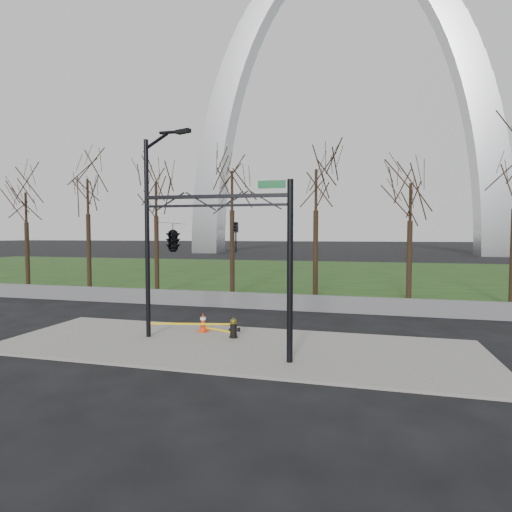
% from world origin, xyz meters
% --- Properties ---
extents(ground, '(500.00, 500.00, 0.00)m').
position_xyz_m(ground, '(0.00, 0.00, 0.00)').
color(ground, black).
rests_on(ground, ground).
extents(sidewalk, '(18.00, 6.00, 0.10)m').
position_xyz_m(sidewalk, '(0.00, 0.00, 0.05)').
color(sidewalk, slate).
rests_on(sidewalk, ground).
extents(grass_strip, '(120.00, 40.00, 0.06)m').
position_xyz_m(grass_strip, '(0.00, 30.00, 0.03)').
color(grass_strip, '#1E3D16').
rests_on(grass_strip, ground).
extents(guardrail, '(60.00, 0.30, 0.90)m').
position_xyz_m(guardrail, '(0.00, 8.00, 0.45)').
color(guardrail, '#59595B').
rests_on(guardrail, ground).
extents(gateway_arch, '(66.00, 6.00, 65.00)m').
position_xyz_m(gateway_arch, '(0.00, 75.00, 32.50)').
color(gateway_arch, '#B2B4B9').
rests_on(gateway_arch, ground).
extents(tree_row, '(55.19, 4.00, 9.16)m').
position_xyz_m(tree_row, '(4.60, 12.00, 4.58)').
color(tree_row, black).
rests_on(tree_row, ground).
extents(fire_hydrant, '(0.50, 0.33, 0.82)m').
position_xyz_m(fire_hydrant, '(-0.35, 1.05, 0.48)').
color(fire_hydrant, black).
rests_on(fire_hydrant, sidewalk).
extents(traffic_cone, '(0.50, 0.50, 0.79)m').
position_xyz_m(traffic_cone, '(-1.94, 1.72, 0.50)').
color(traffic_cone, '#EF380C').
rests_on(traffic_cone, sidewalk).
extents(street_light, '(2.31, 0.92, 8.21)m').
position_xyz_m(street_light, '(-3.54, 0.28, 4.69)').
color(street_light, black).
rests_on(street_light, ground).
extents(traffic_signal_mast, '(5.10, 2.51, 6.00)m').
position_xyz_m(traffic_signal_mast, '(-0.88, -1.63, 4.15)').
color(traffic_signal_mast, black).
rests_on(traffic_signal_mast, ground).
extents(caution_tape, '(3.40, 1.37, 0.42)m').
position_xyz_m(caution_tape, '(-1.76, 0.93, 0.52)').
color(caution_tape, yellow).
rests_on(caution_tape, ground).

